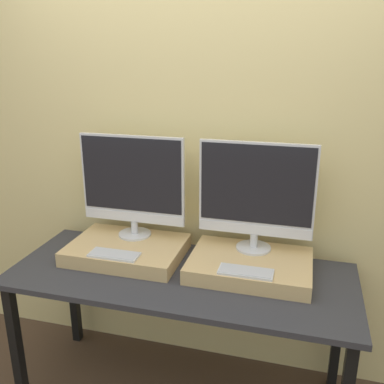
# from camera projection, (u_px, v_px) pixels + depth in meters

# --- Properties ---
(wall_back) EXTENTS (8.00, 0.04, 2.60)m
(wall_back) POSITION_uv_depth(u_px,v_px,m) (201.00, 158.00, 2.44)
(wall_back) COLOR #DBC684
(wall_back) RESTS_ON ground_plane
(workbench) EXTENTS (1.78, 0.71, 0.78)m
(workbench) POSITION_uv_depth(u_px,v_px,m) (181.00, 287.00, 2.24)
(workbench) COLOR #2D2D33
(workbench) RESTS_ON ground_plane
(wooden_riser_left) EXTENTS (0.62, 0.45, 0.08)m
(wooden_riser_left) POSITION_uv_depth(u_px,v_px,m) (127.00, 250.00, 2.39)
(wooden_riser_left) COLOR tan
(wooden_riser_left) RESTS_ON workbench
(monitor_left) EXTENTS (0.60, 0.19, 0.58)m
(monitor_left) POSITION_uv_depth(u_px,v_px,m) (132.00, 183.00, 2.38)
(monitor_left) COLOR silver
(monitor_left) RESTS_ON wooden_riser_left
(keyboard_left) EXTENTS (0.26, 0.11, 0.01)m
(keyboard_left) POSITION_uv_depth(u_px,v_px,m) (114.00, 254.00, 2.23)
(keyboard_left) COLOR silver
(keyboard_left) RESTS_ON wooden_riser_left
(wooden_riser_right) EXTENTS (0.62, 0.45, 0.08)m
(wooden_riser_right) POSITION_uv_depth(u_px,v_px,m) (250.00, 265.00, 2.21)
(wooden_riser_right) COLOR tan
(wooden_riser_right) RESTS_ON workbench
(monitor_right) EXTENTS (0.60, 0.19, 0.58)m
(monitor_right) POSITION_uv_depth(u_px,v_px,m) (256.00, 193.00, 2.21)
(monitor_right) COLOR silver
(monitor_right) RESTS_ON wooden_riser_right
(keyboard_right) EXTENTS (0.26, 0.11, 0.01)m
(keyboard_right) POSITION_uv_depth(u_px,v_px,m) (246.00, 272.00, 2.05)
(keyboard_right) COLOR silver
(keyboard_right) RESTS_ON wooden_riser_right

